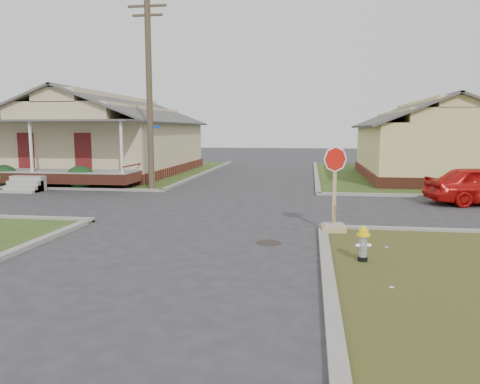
# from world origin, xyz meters

# --- Properties ---
(ground) EXTENTS (120.00, 120.00, 0.00)m
(ground) POSITION_xyz_m (0.00, 0.00, 0.00)
(ground) COLOR #2C2B2E
(ground) RESTS_ON ground
(verge_far_left) EXTENTS (19.00, 19.00, 0.05)m
(verge_far_left) POSITION_xyz_m (-13.00, 18.00, 0.03)
(verge_far_left) COLOR #2B4318
(verge_far_left) RESTS_ON ground
(curbs) EXTENTS (80.00, 40.00, 0.12)m
(curbs) POSITION_xyz_m (0.00, 5.00, 0.00)
(curbs) COLOR gray
(curbs) RESTS_ON ground
(manhole) EXTENTS (0.64, 0.64, 0.01)m
(manhole) POSITION_xyz_m (2.20, -0.50, 0.01)
(manhole) COLOR black
(manhole) RESTS_ON ground
(corner_house) EXTENTS (10.10, 15.50, 5.30)m
(corner_house) POSITION_xyz_m (-10.00, 16.68, 2.28)
(corner_house) COLOR brown
(corner_house) RESTS_ON ground
(side_house_yellow) EXTENTS (7.60, 11.60, 4.70)m
(side_house_yellow) POSITION_xyz_m (10.00, 16.50, 2.19)
(side_house_yellow) COLOR brown
(side_house_yellow) RESTS_ON ground
(utility_pole) EXTENTS (1.80, 0.28, 9.00)m
(utility_pole) POSITION_xyz_m (-4.20, 8.90, 4.66)
(utility_pole) COLOR #443627
(utility_pole) RESTS_ON ground
(fire_hydrant) EXTENTS (0.29, 0.29, 0.78)m
(fire_hydrant) POSITION_xyz_m (4.38, -2.01, 0.48)
(fire_hydrant) COLOR black
(fire_hydrant) RESTS_ON ground
(stop_sign) EXTENTS (0.68, 0.66, 2.39)m
(stop_sign) POSITION_xyz_m (3.89, 0.97, 0.57)
(stop_sign) COLOR tan
(stop_sign) RESTS_ON ground
(hedge_left) EXTENTS (1.44, 1.18, 1.10)m
(hedge_left) POSITION_xyz_m (-11.83, 8.84, 0.60)
(hedge_left) COLOR #123317
(hedge_left) RESTS_ON verge_far_left
(hedge_right) EXTENTS (1.43, 1.17, 1.09)m
(hedge_right) POSITION_xyz_m (-7.77, 8.89, 0.60)
(hedge_right) COLOR #123317
(hedge_right) RESTS_ON verge_far_left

